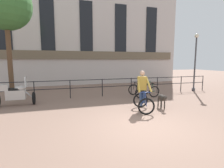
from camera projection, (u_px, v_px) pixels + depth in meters
ground_plane at (142, 128)px, 5.58m from camera, size 60.00×60.00×0.00m
canal_railing at (102, 85)px, 10.40m from camera, size 15.05×0.05×1.05m
building_facade at (86, 36)px, 15.40m from camera, size 18.00×0.72×8.62m
cyclist_with_bike at (143, 93)px, 7.48m from camera, size 0.96×1.30×1.70m
dog at (162, 98)px, 7.89m from camera, size 0.37×0.97×0.63m
parked_motorcycle at (16, 94)px, 8.24m from camera, size 1.67×0.67×1.35m
parked_bicycle_near_lamp at (137, 91)px, 10.40m from camera, size 0.68×1.12×0.86m
parked_bicycle_mid_left at (150, 90)px, 10.67m from camera, size 0.69×1.13×0.86m
street_lamp at (195, 59)px, 12.11m from camera, size 0.28×0.28×3.96m
tree_canalside_left at (6, 5)px, 9.24m from camera, size 2.68×2.68×6.42m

